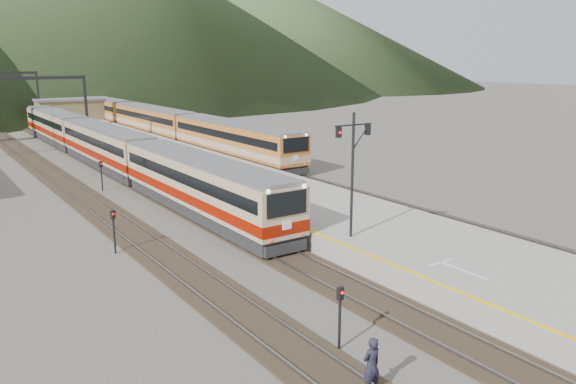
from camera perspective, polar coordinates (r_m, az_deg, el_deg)
track_main at (r=51.29m, az=-16.99°, el=1.96°), size 2.60×200.00×0.23m
track_far at (r=50.07m, az=-22.43°, el=1.26°), size 2.60×200.00×0.23m
track_second at (r=55.72m, az=-5.67°, el=3.35°), size 2.60×200.00×0.23m
platform at (r=51.30m, az=-10.37°, el=2.82°), size 8.00×100.00×1.00m
gantry_near at (r=64.40m, az=-23.91°, el=8.58°), size 9.55×0.25×8.00m
gantry_far at (r=89.04m, az=-27.05°, el=9.28°), size 9.55×0.25×8.00m
station_shed at (r=88.82m, az=-21.23°, el=7.86°), size 9.40×4.40×3.10m
hill_c at (r=251.82m, az=-4.88°, el=16.78°), size 160.00×160.00×50.00m
main_train at (r=53.35m, az=-17.95°, el=4.36°), size 2.81×57.70×3.43m
second_train at (r=74.07m, az=-13.52°, el=7.11°), size 3.07×63.02×3.75m
signal_mast at (r=27.53m, az=6.58°, el=3.08°), size 2.20×0.24×6.20m
short_signal_a at (r=19.37m, az=5.29°, el=-11.80°), size 0.25×0.20×2.27m
short_signal_b at (r=44.19m, az=-18.44°, el=1.94°), size 0.26×0.23×2.27m
short_signal_c at (r=29.75m, az=-17.30°, el=-3.30°), size 0.27×0.23×2.27m
worker at (r=17.45m, az=8.46°, el=-17.04°), size 0.65×0.43×1.78m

